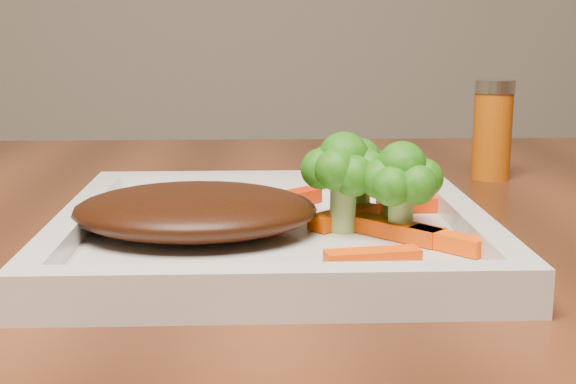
{
  "coord_description": "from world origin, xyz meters",
  "views": [
    {
      "loc": [
        -0.21,
        -0.46,
        0.89
      ],
      "look_at": [
        -0.19,
        0.04,
        0.79
      ],
      "focal_mm": 50.0,
      "sensor_mm": 36.0,
      "label": 1
    }
  ],
  "objects": [
    {
      "name": "plate",
      "position": [
        -0.2,
        0.04,
        0.76
      ],
      "size": [
        0.27,
        0.27,
        0.01
      ],
      "primitive_type": "cube",
      "color": "silver",
      "rests_on": "dining_table"
    },
    {
      "name": "steak",
      "position": [
        -0.25,
        0.03,
        0.78
      ],
      "size": [
        0.16,
        0.12,
        0.03
      ],
      "primitive_type": "ellipsoid",
      "rotation": [
        0.0,
        0.0,
        -0.02
      ],
      "color": "#371608",
      "rests_on": "plate"
    },
    {
      "name": "broccoli_0",
      "position": [
        -0.14,
        0.07,
        0.8
      ],
      "size": [
        0.06,
        0.06,
        0.07
      ],
      "primitive_type": null,
      "rotation": [
        0.0,
        0.0,
        -0.19
      ],
      "color": "#1B5F0F",
      "rests_on": "plate"
    },
    {
      "name": "broccoli_1",
      "position": [
        -0.12,
        0.05,
        0.79
      ],
      "size": [
        0.06,
        0.06,
        0.06
      ],
      "primitive_type": null,
      "rotation": [
        0.0,
        0.0,
        0.41
      ],
      "color": "#126D15",
      "rests_on": "plate"
    },
    {
      "name": "broccoli_2",
      "position": [
        -0.12,
        0.02,
        0.79
      ],
      "size": [
        0.06,
        0.06,
        0.06
      ],
      "primitive_type": null,
      "rotation": [
        0.0,
        0.0,
        0.15
      ],
      "color": "#346310",
      "rests_on": "plate"
    },
    {
      "name": "broccoli_3",
      "position": [
        -0.15,
        0.03,
        0.79
      ],
      "size": [
        0.07,
        0.07,
        0.06
      ],
      "primitive_type": null,
      "rotation": [
        0.0,
        0.0,
        0.25
      ],
      "color": "#1D7914",
      "rests_on": "plate"
    },
    {
      "name": "carrot_0",
      "position": [
        -0.15,
        -0.04,
        0.77
      ],
      "size": [
        0.05,
        0.02,
        0.01
      ],
      "primitive_type": "cube",
      "rotation": [
        0.0,
        0.0,
        0.17
      ],
      "color": "#FF4604",
      "rests_on": "plate"
    },
    {
      "name": "carrot_1",
      "position": [
        -0.1,
        -0.01,
        0.77
      ],
      "size": [
        0.04,
        0.04,
        0.01
      ],
      "primitive_type": "cube",
      "rotation": [
        0.0,
        0.0,
        -0.83
      ],
      "color": "#FF4D04",
      "rests_on": "plate"
    },
    {
      "name": "carrot_3",
      "position": [
        -0.1,
        0.09,
        0.77
      ],
      "size": [
        0.05,
        0.01,
        0.01
      ],
      "primitive_type": "cube",
      "rotation": [
        0.0,
        0.0,
        0.0
      ],
      "color": "#FF3004",
      "rests_on": "plate"
    },
    {
      "name": "carrot_4",
      "position": [
        -0.19,
        0.1,
        0.77
      ],
      "size": [
        0.06,
        0.05,
        0.01
      ],
      "primitive_type": "cube",
      "rotation": [
        0.0,
        0.0,
        0.72
      ],
      "color": "red",
      "rests_on": "plate"
    },
    {
      "name": "carrot_5",
      "position": [
        -0.12,
        0.02,
        0.77
      ],
      "size": [
        0.05,
        0.06,
        0.01
      ],
      "primitive_type": "cube",
      "rotation": [
        0.0,
        0.0,
        -0.8
      ],
      "color": "#D74003",
      "rests_on": "plate"
    },
    {
      "name": "carrot_6",
      "position": [
        -0.15,
        0.05,
        0.77
      ],
      "size": [
        0.05,
        0.05,
        0.01
      ],
      "primitive_type": "cube",
      "rotation": [
        0.0,
        0.0,
        0.75
      ],
      "color": "#E24A03",
      "rests_on": "plate"
    },
    {
      "name": "spice_shaker",
      "position": [
        0.01,
        0.27,
        0.8
      ],
      "size": [
        0.04,
        0.04,
        0.09
      ],
      "primitive_type": "cylinder",
      "rotation": [
        0.0,
        0.0,
        0.06
      ],
      "color": "#AB4F09",
      "rests_on": "dining_table"
    }
  ]
}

